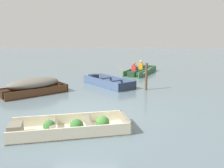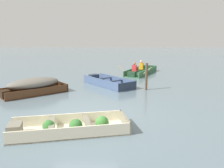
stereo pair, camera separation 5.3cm
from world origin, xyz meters
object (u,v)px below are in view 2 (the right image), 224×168
Objects in this scene: skiff_slate_blue_near_moored at (107,82)px; mooring_post at (146,77)px; dinghy_cream_foreground at (69,127)px; rowboat_green_with_crew at (140,71)px; skiff_dark_varnish_mid_moored at (33,85)px.

skiff_slate_blue_near_moored is 2.33m from mooring_post.
dinghy_cream_foreground is 1.11× the size of skiff_slate_blue_near_moored.
mooring_post is at bearing -90.81° from rowboat_green_with_crew.
rowboat_green_with_crew is at bearing 60.53° from skiff_slate_blue_near_moored.
rowboat_green_with_crew is at bearing 74.63° from dinghy_cream_foreground.
skiff_dark_varnish_mid_moored is at bearing -146.86° from skiff_slate_blue_near_moored.
rowboat_green_with_crew reaches higher than skiff_dark_varnish_mid_moored.
mooring_post is at bearing 63.26° from dinghy_cream_foreground.
dinghy_cream_foreground is 1.19× the size of skiff_dark_varnish_mid_moored.
skiff_dark_varnish_mid_moored is 2.22× the size of mooring_post.
skiff_slate_blue_near_moored is (0.73, 6.50, -0.00)m from dinghy_cream_foreground.
dinghy_cream_foreground is at bearing -116.74° from mooring_post.
mooring_post is (-0.07, -4.74, 0.48)m from rowboat_green_with_crew.
rowboat_green_with_crew is 4.77m from mooring_post.
rowboat_green_with_crew is (5.30, 5.76, -0.24)m from skiff_dark_varnish_mid_moored.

